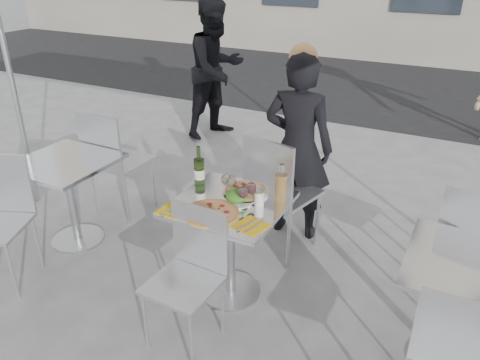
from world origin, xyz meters
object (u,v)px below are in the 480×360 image
at_px(side_table_left, 68,184).
at_px(pizza_near, 211,213).
at_px(wineglass_red_a, 243,193).
at_px(napkin_left, 173,210).
at_px(wineglass_white_a, 226,180).
at_px(main_table, 230,229).
at_px(pedestrian_a, 216,69).
at_px(wineglass_red_b, 251,189).
at_px(wineglass_white_b, 231,182).
at_px(side_table_right, 469,296).
at_px(carafe, 281,189).
at_px(chair_far, 277,187).
at_px(wine_bottle, 199,171).
at_px(napkin_right, 251,226).
at_px(woman_diner, 298,148).
at_px(salad_plate, 237,197).
at_px(side_chair_lfar, 112,156).
at_px(sugar_shaker, 259,197).
at_px(side_chair_rfar, 478,247).
at_px(pizza_far, 245,191).
at_px(chair_near, 191,266).

bearing_deg(side_table_left, pizza_near, -7.54).
relative_size(wineglass_red_a, napkin_left, 0.79).
bearing_deg(wineglass_white_a, pizza_near, -81.02).
relative_size(main_table, pedestrian_a, 0.42).
bearing_deg(wineglass_red_b, wineglass_white_b, 167.81).
bearing_deg(side_table_right, carafe, 174.00).
bearing_deg(wineglass_white_a, chair_far, 74.00).
relative_size(main_table, wineglass_white_b, 4.76).
distance_m(wine_bottle, napkin_right, 0.66).
distance_m(main_table, woman_diner, 1.04).
bearing_deg(pizza_near, side_table_left, 172.46).
relative_size(woman_diner, salad_plate, 7.21).
height_order(side_chair_lfar, wine_bottle, wine_bottle).
distance_m(chair_far, wine_bottle, 0.68).
bearing_deg(sugar_shaker, napkin_left, -144.31).
distance_m(main_table, sugar_shaker, 0.33).
distance_m(side_chair_lfar, wineglass_red_b, 1.70).
bearing_deg(wineglass_red_a, side_chair_rfar, 19.32).
distance_m(pedestrian_a, salad_plate, 3.31).
height_order(side_table_right, pizza_near, pizza_near).
bearing_deg(pizza_near, napkin_left, -164.81).
height_order(side_chair_rfar, pedestrian_a, pedestrian_a).
bearing_deg(pizza_near, wineglass_red_a, 50.19).
bearing_deg(pedestrian_a, pizza_far, -127.06).
bearing_deg(main_table, wineglass_red_a, -12.12).
distance_m(salad_plate, wine_bottle, 0.37).
height_order(chair_far, napkin_left, chair_far).
bearing_deg(pizza_near, chair_far, 82.41).
xyz_separation_m(chair_far, napkin_left, (-0.35, -0.88, 0.14)).
relative_size(woman_diner, napkin_right, 7.19).
distance_m(chair_far, wineglass_red_b, 0.62).
xyz_separation_m(pizza_far, wine_bottle, (-0.35, -0.04, 0.10)).
height_order(chair_far, wine_bottle, wine_bottle).
xyz_separation_m(side_chair_rfar, sugar_shaker, (-1.33, -0.40, 0.21)).
xyz_separation_m(chair_far, pizza_far, (-0.04, -0.45, 0.16)).
relative_size(side_table_right, wineglass_white_b, 4.76).
height_order(napkin_left, napkin_right, same).
bearing_deg(pizza_far, salad_plate, -88.49).
bearing_deg(woman_diner, main_table, 80.63).
bearing_deg(chair_near, salad_plate, 84.65).
xyz_separation_m(chair_far, chair_near, (-0.11, -1.06, -0.09)).
xyz_separation_m(pizza_far, wineglass_red_b, (0.10, -0.11, 0.09)).
distance_m(side_table_left, carafe, 1.84).
height_order(pizza_near, wineglass_red_a, wineglass_red_a).
xyz_separation_m(main_table, napkin_left, (-0.27, -0.26, 0.21)).
distance_m(chair_far, wineglass_white_a, 0.61).
relative_size(woman_diner, wineglass_white_a, 10.08).
bearing_deg(pizza_far, side_table_left, -173.95).
distance_m(woman_diner, carafe, 0.91).
xyz_separation_m(side_table_left, wine_bottle, (1.19, 0.13, 0.32)).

